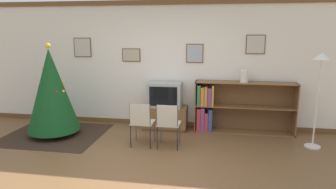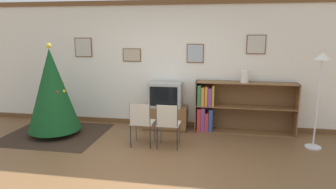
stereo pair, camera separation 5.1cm
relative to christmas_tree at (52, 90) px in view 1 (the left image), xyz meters
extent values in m
plane|color=brown|center=(2.07, -1.43, -0.92)|extent=(24.00, 24.00, 0.00)
cube|color=silver|center=(2.07, 1.03, 0.43)|extent=(8.57, 0.08, 2.70)
cube|color=brown|center=(2.07, 0.98, 1.73)|extent=(8.57, 0.03, 0.10)
cube|color=brown|center=(2.07, 0.98, -0.87)|extent=(8.57, 0.03, 0.10)
cube|color=brown|center=(0.24, 0.98, 0.79)|extent=(0.40, 0.02, 0.42)
cube|color=#BCB7A8|center=(0.24, 0.97, 0.79)|extent=(0.36, 0.01, 0.39)
cube|color=brown|center=(1.36, 0.98, 0.64)|extent=(0.40, 0.02, 0.28)
cube|color=tan|center=(1.36, 0.97, 0.64)|extent=(0.37, 0.01, 0.25)
cube|color=brown|center=(2.74, 0.98, 0.69)|extent=(0.36, 0.02, 0.39)
cube|color=#9EA8B2|center=(2.74, 0.97, 0.69)|extent=(0.32, 0.01, 0.36)
cube|color=brown|center=(3.96, 0.98, 0.88)|extent=(0.38, 0.02, 0.39)
cube|color=#BCB7A8|center=(3.96, 0.97, 0.88)|extent=(0.34, 0.01, 0.35)
cube|color=#332319|center=(0.00, 0.00, -0.92)|extent=(1.92, 1.67, 0.01)
cylinder|color=maroon|center=(0.00, 0.00, -0.86)|extent=(0.36, 0.36, 0.10)
cone|color=#14471E|center=(0.00, 0.00, 0.01)|extent=(1.02, 1.02, 1.63)
sphere|color=yellow|center=(0.00, 0.00, 0.87)|extent=(0.10, 0.10, 0.10)
sphere|color=gold|center=(-0.11, -0.05, 0.44)|extent=(0.05, 0.05, 0.05)
sphere|color=red|center=(0.20, -0.15, 0.01)|extent=(0.04, 0.04, 0.04)
sphere|color=gold|center=(0.16, 0.14, 0.13)|extent=(0.06, 0.06, 0.06)
sphere|color=gold|center=(0.25, -0.01, -0.01)|extent=(0.06, 0.06, 0.06)
sphere|color=red|center=(-0.16, 0.20, -0.01)|extent=(0.06, 0.06, 0.06)
cube|color=brown|center=(2.14, 0.74, -0.89)|extent=(0.90, 0.42, 0.05)
cube|color=brown|center=(2.14, 0.74, -0.65)|extent=(0.94, 0.44, 0.45)
cube|color=#9E9E99|center=(2.14, 0.74, -0.16)|extent=(0.70, 0.42, 0.52)
cube|color=black|center=(2.14, 0.53, -0.16)|extent=(0.58, 0.01, 0.40)
cube|color=#BCB29E|center=(1.90, -0.24, -0.49)|extent=(0.40, 0.40, 0.02)
cube|color=#BCB29E|center=(1.90, -0.43, -0.29)|extent=(0.35, 0.01, 0.38)
cylinder|color=#4C4C51|center=(1.72, -0.06, -0.71)|extent=(0.02, 0.02, 0.42)
cylinder|color=#4C4C51|center=(2.08, -0.06, -0.71)|extent=(0.02, 0.02, 0.42)
cylinder|color=#4C4C51|center=(1.72, -0.42, -0.71)|extent=(0.02, 0.02, 0.42)
cylinder|color=#4C4C51|center=(2.08, -0.42, -0.71)|extent=(0.02, 0.02, 0.42)
cylinder|color=#4C4C51|center=(1.72, -0.42, -0.51)|extent=(0.02, 0.02, 0.82)
cylinder|color=#4C4C51|center=(2.08, -0.42, -0.51)|extent=(0.02, 0.02, 0.82)
cube|color=#BCB29E|center=(2.39, -0.24, -0.49)|extent=(0.40, 0.40, 0.02)
cube|color=#BCB29E|center=(2.39, -0.43, -0.29)|extent=(0.35, 0.01, 0.38)
cylinder|color=#4C4C51|center=(2.21, -0.06, -0.71)|extent=(0.02, 0.02, 0.42)
cylinder|color=#4C4C51|center=(2.57, -0.06, -0.71)|extent=(0.02, 0.02, 0.42)
cylinder|color=#4C4C51|center=(2.21, -0.42, -0.71)|extent=(0.02, 0.02, 0.42)
cylinder|color=#4C4C51|center=(2.57, -0.42, -0.71)|extent=(0.02, 0.02, 0.42)
cylinder|color=#4C4C51|center=(2.21, -0.42, -0.51)|extent=(0.02, 0.02, 0.82)
cylinder|color=#4C4C51|center=(2.57, -0.42, -0.51)|extent=(0.02, 0.02, 0.82)
cube|color=brown|center=(2.79, 0.79, -0.39)|extent=(0.02, 0.36, 1.06)
cube|color=brown|center=(4.79, 0.79, -0.39)|extent=(0.02, 0.36, 1.06)
cube|color=brown|center=(3.79, 0.79, 0.13)|extent=(2.02, 0.36, 0.02)
cube|color=brown|center=(3.79, 0.79, -0.91)|extent=(2.02, 0.36, 0.02)
cube|color=brown|center=(3.79, 0.79, -0.37)|extent=(1.98, 0.36, 0.02)
cube|color=brown|center=(3.79, 0.97, -0.39)|extent=(2.02, 0.01, 1.06)
cube|color=#B73333|center=(2.87, 0.75, -0.67)|extent=(0.08, 0.26, 0.47)
cube|color=#7A3D7F|center=(2.95, 0.72, -0.66)|extent=(0.08, 0.21, 0.49)
cube|color=#B73333|center=(3.03, 0.75, -0.71)|extent=(0.07, 0.26, 0.38)
cube|color=#2D4C93|center=(3.11, 0.72, -0.67)|extent=(0.07, 0.21, 0.47)
cube|color=#337547|center=(2.86, 0.77, -0.15)|extent=(0.07, 0.30, 0.43)
cube|color=orange|center=(2.94, 0.73, -0.17)|extent=(0.06, 0.22, 0.38)
cube|color=orange|center=(3.00, 0.77, -0.16)|extent=(0.06, 0.31, 0.40)
cube|color=#7A3D7F|center=(3.08, 0.75, -0.17)|extent=(0.08, 0.26, 0.37)
cube|color=gold|center=(3.15, 0.76, -0.15)|extent=(0.04, 0.29, 0.43)
cylinder|color=silver|center=(3.75, 0.76, 0.26)|extent=(0.16, 0.16, 0.24)
torus|color=silver|center=(3.75, 0.76, 0.38)|extent=(0.14, 0.14, 0.03)
cylinder|color=silver|center=(4.97, 0.15, -0.91)|extent=(0.28, 0.28, 0.03)
cylinder|color=silver|center=(4.97, 0.15, -0.11)|extent=(0.03, 0.03, 1.56)
cone|color=white|center=(4.97, 0.15, 0.73)|extent=(0.28, 0.28, 0.12)
camera|label=1|loc=(3.21, -5.34, 1.15)|focal=32.00mm
camera|label=2|loc=(3.26, -5.33, 1.15)|focal=32.00mm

